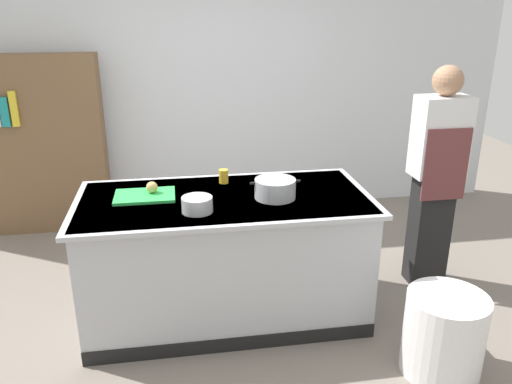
{
  "coord_description": "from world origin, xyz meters",
  "views": [
    {
      "loc": [
        -0.3,
        -3.19,
        2.12
      ],
      "look_at": [
        0.25,
        0.2,
        0.85
      ],
      "focal_mm": 35.79,
      "sensor_mm": 36.0,
      "label": 1
    }
  ],
  "objects_px": {
    "onion": "(152,187)",
    "mixing_bowl": "(197,205)",
    "trash_bin": "(444,334)",
    "person_chef": "(436,174)",
    "stock_pot": "(275,189)",
    "juice_cup": "(224,176)",
    "bookshelf": "(46,145)"
  },
  "relations": [
    {
      "from": "onion",
      "to": "mixing_bowl",
      "type": "distance_m",
      "value": 0.44
    },
    {
      "from": "trash_bin",
      "to": "person_chef",
      "type": "bearing_deg",
      "value": 68.47
    },
    {
      "from": "onion",
      "to": "trash_bin",
      "type": "bearing_deg",
      "value": -29.17
    },
    {
      "from": "mixing_bowl",
      "to": "trash_bin",
      "type": "relative_size",
      "value": 0.38
    },
    {
      "from": "stock_pot",
      "to": "person_chef",
      "type": "height_order",
      "value": "person_chef"
    },
    {
      "from": "juice_cup",
      "to": "person_chef",
      "type": "relative_size",
      "value": 0.06
    },
    {
      "from": "juice_cup",
      "to": "bookshelf",
      "type": "height_order",
      "value": "bookshelf"
    },
    {
      "from": "stock_pot",
      "to": "trash_bin",
      "type": "bearing_deg",
      "value": -41.01
    },
    {
      "from": "person_chef",
      "to": "bookshelf",
      "type": "distance_m",
      "value": 3.55
    },
    {
      "from": "stock_pot",
      "to": "person_chef",
      "type": "distance_m",
      "value": 1.33
    },
    {
      "from": "trash_bin",
      "to": "person_chef",
      "type": "height_order",
      "value": "person_chef"
    },
    {
      "from": "bookshelf",
      "to": "stock_pot",
      "type": "bearing_deg",
      "value": -44.9
    },
    {
      "from": "onion",
      "to": "person_chef",
      "type": "relative_size",
      "value": 0.05
    },
    {
      "from": "onion",
      "to": "juice_cup",
      "type": "relative_size",
      "value": 0.78
    },
    {
      "from": "mixing_bowl",
      "to": "juice_cup",
      "type": "xyz_separation_m",
      "value": [
        0.22,
        0.52,
        0.0
      ]
    },
    {
      "from": "onion",
      "to": "juice_cup",
      "type": "distance_m",
      "value": 0.54
    },
    {
      "from": "stock_pot",
      "to": "person_chef",
      "type": "bearing_deg",
      "value": 11.71
    },
    {
      "from": "stock_pot",
      "to": "juice_cup",
      "type": "relative_size",
      "value": 3.4
    },
    {
      "from": "trash_bin",
      "to": "bookshelf",
      "type": "xyz_separation_m",
      "value": [
        -2.76,
        2.63,
        0.59
      ]
    },
    {
      "from": "bookshelf",
      "to": "person_chef",
      "type": "bearing_deg",
      "value": -26.71
    },
    {
      "from": "mixing_bowl",
      "to": "person_chef",
      "type": "relative_size",
      "value": 0.11
    },
    {
      "from": "juice_cup",
      "to": "bookshelf",
      "type": "bearing_deg",
      "value": 136.06
    },
    {
      "from": "mixing_bowl",
      "to": "juice_cup",
      "type": "bearing_deg",
      "value": 67.2
    },
    {
      "from": "bookshelf",
      "to": "mixing_bowl",
      "type": "bearing_deg",
      "value": -56.46
    },
    {
      "from": "onion",
      "to": "mixing_bowl",
      "type": "bearing_deg",
      "value": -50.0
    },
    {
      "from": "juice_cup",
      "to": "bookshelf",
      "type": "xyz_separation_m",
      "value": [
        -1.56,
        1.51,
        -0.1
      ]
    },
    {
      "from": "juice_cup",
      "to": "trash_bin",
      "type": "xyz_separation_m",
      "value": [
        1.2,
        -1.13,
        -0.69
      ]
    },
    {
      "from": "person_chef",
      "to": "juice_cup",
      "type": "bearing_deg",
      "value": 81.06
    },
    {
      "from": "juice_cup",
      "to": "stock_pot",
      "type": "bearing_deg",
      "value": -49.28
    },
    {
      "from": "trash_bin",
      "to": "onion",
      "type": "bearing_deg",
      "value": 150.83
    },
    {
      "from": "mixing_bowl",
      "to": "trash_bin",
      "type": "xyz_separation_m",
      "value": [
        1.41,
        -0.61,
        -0.69
      ]
    },
    {
      "from": "juice_cup",
      "to": "trash_bin",
      "type": "distance_m",
      "value": 1.78
    }
  ]
}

